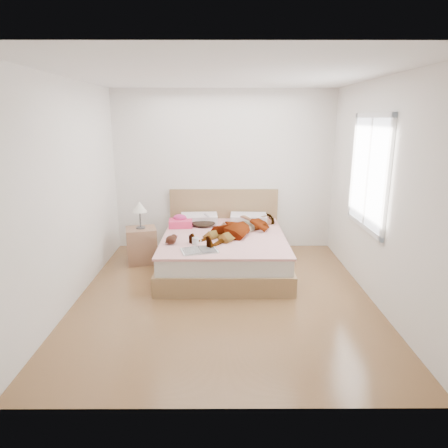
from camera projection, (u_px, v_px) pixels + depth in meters
name	position (u px, v px, depth m)	size (l,w,h in m)	color
ground	(224.00, 296.00, 4.98)	(4.00, 4.00, 0.00)	#54361A
woman	(240.00, 225.00, 5.85)	(0.64, 1.71, 0.23)	white
hair	(202.00, 223.00, 6.30)	(0.40, 0.49, 0.07)	black
phone	(207.00, 215.00, 6.22)	(0.04, 0.09, 0.01)	silver
room_shell	(369.00, 173.00, 4.89)	(4.00, 4.00, 4.00)	white
bed	(224.00, 248.00, 5.91)	(1.80, 2.08, 1.00)	olive
towel	(180.00, 222.00, 6.18)	(0.38, 0.32, 0.19)	#EF4168
magazine	(199.00, 250.00, 5.07)	(0.52, 0.41, 0.03)	white
coffee_mug	(196.00, 241.00, 5.31)	(0.13, 0.11, 0.10)	silver
plush_toy	(171.00, 239.00, 5.35)	(0.18, 0.23, 0.12)	black
nightstand	(142.00, 243.00, 6.06)	(0.53, 0.49, 0.95)	brown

